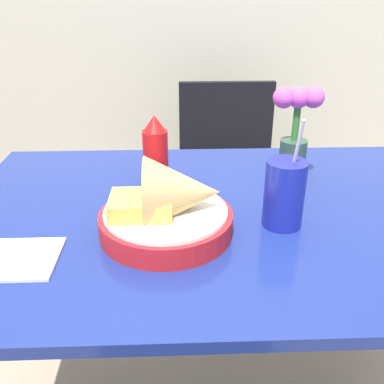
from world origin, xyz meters
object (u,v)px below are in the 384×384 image
Objects in this scene: chair_far_window at (227,167)px; flower_vase at (295,132)px; drink_cup at (284,196)px; food_basket at (171,208)px; ketchup_bottle at (155,151)px.

flower_vase is (0.08, -0.65, 0.36)m from chair_far_window.
flower_vase reaches higher than drink_cup.
flower_vase is at bearing 71.76° from drink_cup.
chair_far_window is 0.98m from food_basket.
food_basket is 1.13× the size of drink_cup.
flower_vase is (0.35, 0.01, 0.04)m from ketchup_bottle.
ketchup_bottle is (-0.04, 0.25, 0.03)m from food_basket.
drink_cup is 0.25m from flower_vase.
chair_far_window is at bearing 67.95° from ketchup_bottle.
drink_cup is 0.98× the size of flower_vase.
food_basket is at bearing -103.97° from chair_far_window.
ketchup_bottle is 0.36m from flower_vase.
drink_cup is at bearing 6.42° from food_basket.
drink_cup is at bearing -89.47° from chair_far_window.
chair_far_window is 0.94m from drink_cup.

